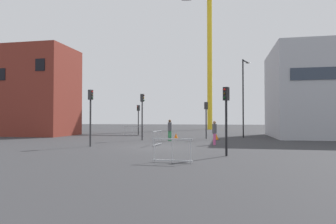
{
  "coord_description": "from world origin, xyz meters",
  "views": [
    {
      "loc": [
        4.68,
        -19.78,
        1.94
      ],
      "look_at": [
        0.0,
        3.84,
        2.5
      ],
      "focal_mm": 31.44,
      "sensor_mm": 36.0,
      "label": 1
    }
  ],
  "objects_px": {
    "traffic_light_verge": "(226,109)",
    "traffic_light_island": "(142,109)",
    "streetlamp_tall": "(244,92)",
    "traffic_light_near": "(138,115)",
    "traffic_cone_on_verge": "(216,137)",
    "pedestrian_waiting": "(214,131)",
    "pedestrian_walking": "(170,128)",
    "traffic_light_far": "(91,108)",
    "construction_crane": "(211,42)",
    "traffic_light_crosswalk": "(206,114)",
    "traffic_cone_by_barrier": "(176,136)"
  },
  "relations": [
    {
      "from": "pedestrian_walking",
      "to": "pedestrian_waiting",
      "type": "height_order",
      "value": "pedestrian_walking"
    },
    {
      "from": "construction_crane",
      "to": "traffic_cone_by_barrier",
      "type": "height_order",
      "value": "construction_crane"
    },
    {
      "from": "pedestrian_walking",
      "to": "traffic_light_verge",
      "type": "bearing_deg",
      "value": -63.29
    },
    {
      "from": "traffic_light_verge",
      "to": "traffic_light_island",
      "type": "relative_size",
      "value": 0.86
    },
    {
      "from": "streetlamp_tall",
      "to": "traffic_light_island",
      "type": "distance_m",
      "value": 11.21
    },
    {
      "from": "traffic_light_far",
      "to": "traffic_light_near",
      "type": "bearing_deg",
      "value": 94.6
    },
    {
      "from": "traffic_light_island",
      "to": "pedestrian_walking",
      "type": "height_order",
      "value": "traffic_light_island"
    },
    {
      "from": "traffic_light_far",
      "to": "pedestrian_waiting",
      "type": "height_order",
      "value": "traffic_light_far"
    },
    {
      "from": "traffic_light_crosswalk",
      "to": "traffic_cone_by_barrier",
      "type": "xyz_separation_m",
      "value": [
        -2.81,
        -0.99,
        -2.15
      ]
    },
    {
      "from": "traffic_light_island",
      "to": "traffic_light_verge",
      "type": "bearing_deg",
      "value": -53.34
    },
    {
      "from": "traffic_light_island",
      "to": "pedestrian_walking",
      "type": "xyz_separation_m",
      "value": [
        2.63,
        -0.4,
        -1.71
      ]
    },
    {
      "from": "streetlamp_tall",
      "to": "traffic_light_crosswalk",
      "type": "distance_m",
      "value": 5.27
    },
    {
      "from": "pedestrian_waiting",
      "to": "traffic_cone_on_verge",
      "type": "relative_size",
      "value": 3.15
    },
    {
      "from": "traffic_light_near",
      "to": "traffic_cone_by_barrier",
      "type": "relative_size",
      "value": 6.32
    },
    {
      "from": "traffic_light_verge",
      "to": "pedestrian_walking",
      "type": "xyz_separation_m",
      "value": [
        -4.85,
        9.64,
        -1.35
      ]
    },
    {
      "from": "traffic_light_crosswalk",
      "to": "traffic_light_island",
      "type": "height_order",
      "value": "traffic_light_island"
    },
    {
      "from": "construction_crane",
      "to": "pedestrian_walking",
      "type": "xyz_separation_m",
      "value": [
        -2.11,
        -28.48,
        -14.81
      ]
    },
    {
      "from": "pedestrian_walking",
      "to": "traffic_cone_by_barrier",
      "type": "xyz_separation_m",
      "value": [
        0.14,
        2.46,
        -0.83
      ]
    },
    {
      "from": "traffic_light_far",
      "to": "pedestrian_walking",
      "type": "relative_size",
      "value": 2.13
    },
    {
      "from": "traffic_cone_by_barrier",
      "to": "traffic_cone_on_verge",
      "type": "bearing_deg",
      "value": -6.07
    },
    {
      "from": "traffic_light_island",
      "to": "traffic_light_far",
      "type": "bearing_deg",
      "value": -105.71
    },
    {
      "from": "streetlamp_tall",
      "to": "traffic_light_near",
      "type": "height_order",
      "value": "streetlamp_tall"
    },
    {
      "from": "traffic_light_near",
      "to": "pedestrian_walking",
      "type": "height_order",
      "value": "traffic_light_near"
    },
    {
      "from": "traffic_light_verge",
      "to": "traffic_light_near",
      "type": "relative_size",
      "value": 0.99
    },
    {
      "from": "streetlamp_tall",
      "to": "traffic_light_crosswalk",
      "type": "xyz_separation_m",
      "value": [
        -3.73,
        -2.9,
        -2.33
      ]
    },
    {
      "from": "pedestrian_walking",
      "to": "traffic_cone_on_verge",
      "type": "height_order",
      "value": "pedestrian_walking"
    },
    {
      "from": "traffic_light_crosswalk",
      "to": "traffic_light_far",
      "type": "bearing_deg",
      "value": -127.62
    },
    {
      "from": "traffic_cone_on_verge",
      "to": "traffic_light_island",
      "type": "bearing_deg",
      "value": -165.93
    },
    {
      "from": "traffic_light_near",
      "to": "traffic_light_far",
      "type": "relative_size",
      "value": 0.91
    },
    {
      "from": "traffic_cone_on_verge",
      "to": "construction_crane",
      "type": "bearing_deg",
      "value": 94.0
    },
    {
      "from": "traffic_light_near",
      "to": "traffic_cone_by_barrier",
      "type": "xyz_separation_m",
      "value": [
        5.86,
        -6.88,
        -2.19
      ]
    },
    {
      "from": "traffic_light_crosswalk",
      "to": "traffic_light_island",
      "type": "xyz_separation_m",
      "value": [
        -5.57,
        -3.05,
        0.39
      ]
    },
    {
      "from": "streetlamp_tall",
      "to": "traffic_light_crosswalk",
      "type": "bearing_deg",
      "value": -142.1
    },
    {
      "from": "construction_crane",
      "to": "traffic_light_island",
      "type": "relative_size",
      "value": 5.96
    },
    {
      "from": "construction_crane",
      "to": "traffic_light_crosswalk",
      "type": "xyz_separation_m",
      "value": [
        0.83,
        -25.03,
        -13.49
      ]
    },
    {
      "from": "streetlamp_tall",
      "to": "traffic_light_near",
      "type": "relative_size",
      "value": 2.25
    },
    {
      "from": "traffic_light_near",
      "to": "traffic_light_island",
      "type": "xyz_separation_m",
      "value": [
        3.1,
        -8.94,
        0.35
      ]
    },
    {
      "from": "traffic_light_far",
      "to": "pedestrian_waiting",
      "type": "distance_m",
      "value": 9.15
    },
    {
      "from": "construction_crane",
      "to": "pedestrian_waiting",
      "type": "xyz_separation_m",
      "value": [
        1.88,
        -31.59,
        -14.87
      ]
    },
    {
      "from": "traffic_light_verge",
      "to": "traffic_light_island",
      "type": "xyz_separation_m",
      "value": [
        -7.48,
        10.05,
        0.36
      ]
    },
    {
      "from": "traffic_light_far",
      "to": "traffic_cone_by_barrier",
      "type": "xyz_separation_m",
      "value": [
        4.61,
        8.63,
        -2.41
      ]
    },
    {
      "from": "traffic_cone_on_verge",
      "to": "streetlamp_tall",
      "type": "bearing_deg",
      "value": 57.84
    },
    {
      "from": "traffic_light_crosswalk",
      "to": "traffic_light_verge",
      "type": "relative_size",
      "value": 0.99
    },
    {
      "from": "traffic_light_near",
      "to": "traffic_cone_on_verge",
      "type": "distance_m",
      "value": 12.32
    },
    {
      "from": "streetlamp_tall",
      "to": "traffic_light_near",
      "type": "bearing_deg",
      "value": 166.46
    },
    {
      "from": "traffic_light_island",
      "to": "traffic_cone_on_verge",
      "type": "height_order",
      "value": "traffic_light_island"
    },
    {
      "from": "traffic_light_island",
      "to": "pedestrian_walking",
      "type": "distance_m",
      "value": 3.16
    },
    {
      "from": "pedestrian_walking",
      "to": "traffic_cone_on_verge",
      "type": "xyz_separation_m",
      "value": [
        3.97,
        2.05,
        -0.83
      ]
    },
    {
      "from": "traffic_cone_on_verge",
      "to": "pedestrian_waiting",
      "type": "bearing_deg",
      "value": -89.69
    },
    {
      "from": "traffic_cone_on_verge",
      "to": "traffic_light_verge",
      "type": "bearing_deg",
      "value": -85.66
    }
  ]
}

